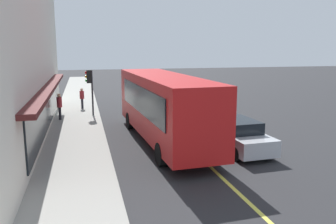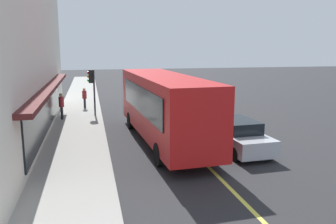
{
  "view_description": "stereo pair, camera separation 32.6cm",
  "coord_description": "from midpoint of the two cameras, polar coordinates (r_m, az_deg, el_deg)",
  "views": [
    {
      "loc": [
        -17.89,
        5.0,
        4.93
      ],
      "look_at": [
        -0.71,
        0.79,
        1.6
      ],
      "focal_mm": 37.14,
      "sensor_mm": 36.0,
      "label": 1
    },
    {
      "loc": [
        -17.97,
        4.69,
        4.93
      ],
      "look_at": [
        -0.71,
        0.79,
        1.6
      ],
      "focal_mm": 37.14,
      "sensor_mm": 36.0,
      "label": 2
    }
  ],
  "objects": [
    {
      "name": "ground",
      "position": [
        19.22,
        2.33,
        -4.21
      ],
      "size": [
        120.0,
        120.0,
        0.0
      ],
      "primitive_type": "plane",
      "color": "#28282B"
    },
    {
      "name": "sidewalk",
      "position": [
        18.59,
        -14.32,
        -4.82
      ],
      "size": [
        80.0,
        3.12,
        0.15
      ],
      "primitive_type": "cube",
      "color": "#9E9B93",
      "rests_on": "ground"
    },
    {
      "name": "lane_centre_stripe",
      "position": [
        19.22,
        2.33,
        -4.2
      ],
      "size": [
        36.0,
        0.16,
        0.01
      ],
      "primitive_type": "cube",
      "color": "#D8D14C",
      "rests_on": "ground"
    },
    {
      "name": "bus",
      "position": [
        17.91,
        -0.27,
        1.2
      ],
      "size": [
        11.25,
        3.1,
        3.5
      ],
      "color": "red",
      "rests_on": "ground"
    },
    {
      "name": "traffic_light",
      "position": [
        24.79,
        -12.06,
        4.88
      ],
      "size": [
        0.3,
        0.52,
        3.2
      ],
      "color": "#2D2D33",
      "rests_on": "sidewalk"
    },
    {
      "name": "car_white",
      "position": [
        30.24,
        0.87,
        2.7
      ],
      "size": [
        4.4,
        2.06,
        1.52
      ],
      "color": "white",
      "rests_on": "ground"
    },
    {
      "name": "car_silver",
      "position": [
        17.0,
        11.93,
        -3.84
      ],
      "size": [
        4.39,
        2.04,
        1.52
      ],
      "color": "#B7BABF",
      "rests_on": "ground"
    },
    {
      "name": "pedestrian_waiting",
      "position": [
        24.06,
        -16.72,
        1.31
      ],
      "size": [
        0.34,
        0.34,
        1.75
      ],
      "color": "black",
      "rests_on": "sidewalk"
    },
    {
      "name": "pedestrian_near_storefront",
      "position": [
        27.96,
        -13.22,
        2.53
      ],
      "size": [
        0.34,
        0.34,
        1.61
      ],
      "color": "black",
      "rests_on": "sidewalk"
    }
  ]
}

